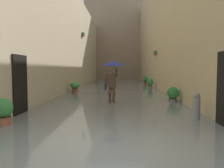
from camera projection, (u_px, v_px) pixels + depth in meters
ground_plane at (116, 89)px, 19.42m from camera, size 73.76×73.76×0.00m
flood_water at (116, 88)px, 19.42m from camera, size 7.29×35.50×0.11m
building_facade_left at (167, 27)px, 18.92m from camera, size 2.04×33.50×10.29m
building_facade_right at (67, 41)px, 19.31m from camera, size 2.04×33.50×8.03m
building_facade_far at (118, 37)px, 34.60m from camera, size 10.09×1.80×13.01m
person_wading at (112, 72)px, 10.69m from camera, size 1.12×1.12×2.14m
potted_plant_far_left at (150, 83)px, 18.65m from camera, size 0.52×0.52×0.99m
potted_plant_far_right at (4, 112)px, 6.52m from camera, size 0.53×0.53×0.87m
potted_plant_near_left at (173, 95)px, 11.04m from camera, size 0.57×0.57×0.84m
potted_plant_mid_left at (145, 80)px, 24.44m from camera, size 0.46×0.46×0.93m
potted_plant_mid_right at (75, 87)px, 15.66m from camera, size 0.64×0.64×0.83m
mooring_bollard at (196, 107)px, 7.29m from camera, size 0.24×0.24×0.96m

